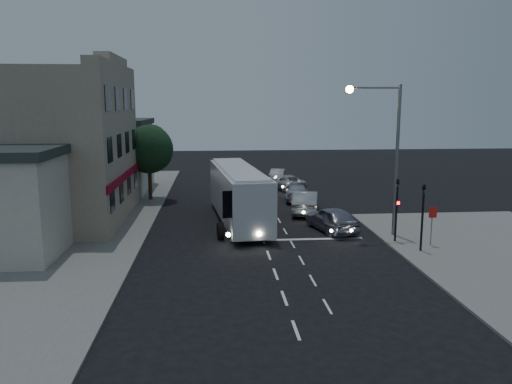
{
  "coord_description": "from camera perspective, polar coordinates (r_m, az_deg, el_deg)",
  "views": [
    {
      "loc": [
        -2.82,
        -26.54,
        8.0
      ],
      "look_at": [
        -0.09,
        6.07,
        2.2
      ],
      "focal_mm": 35.0,
      "sensor_mm": 36.0,
      "label": 1
    }
  ],
  "objects": [
    {
      "name": "car_sedan_c",
      "position": [
        47.48,
        3.38,
        1.16
      ],
      "size": [
        3.76,
        5.35,
        1.36
      ],
      "primitive_type": "imported",
      "rotation": [
        0.0,
        0.0,
        3.49
      ],
      "color": "#B8B8BB",
      "rests_on": "ground"
    },
    {
      "name": "street_tree",
      "position": [
        42.06,
        -12.17,
        5.05
      ],
      "size": [
        4.0,
        4.0,
        6.2
      ],
      "color": "black",
      "rests_on": "sidewalk_far"
    },
    {
      "name": "car_suv",
      "position": [
        32.05,
        8.66,
        -3.06
      ],
      "size": [
        2.98,
        4.99,
        1.59
      ],
      "primitive_type": "imported",
      "rotation": [
        0.0,
        0.0,
        3.39
      ],
      "color": "gray",
      "rests_on": "ground"
    },
    {
      "name": "traffic_signal_side",
      "position": [
        28.24,
        18.53,
        -1.88
      ],
      "size": [
        0.18,
        0.15,
        4.1
      ],
      "color": "black",
      "rests_on": "sidewalk_near"
    },
    {
      "name": "traffic_signal_main",
      "position": [
        29.77,
        15.81,
        -1.14
      ],
      "size": [
        0.25,
        0.35,
        4.1
      ],
      "color": "black",
      "rests_on": "sidewalk_near"
    },
    {
      "name": "car_extra",
      "position": [
        52.11,
        2.56,
        1.96
      ],
      "size": [
        2.42,
        4.31,
        1.34
      ],
      "primitive_type": "imported",
      "rotation": [
        0.0,
        0.0,
        2.88
      ],
      "color": "#BABABA",
      "rests_on": "ground"
    },
    {
      "name": "main_building",
      "position": [
        36.41,
        -22.66,
        4.8
      ],
      "size": [
        10.12,
        12.0,
        11.0
      ],
      "color": "#A09983",
      "rests_on": "sidewalk_far"
    },
    {
      "name": "ground",
      "position": [
        27.87,
        1.24,
        -6.64
      ],
      "size": [
        120.0,
        120.0,
        0.0
      ],
      "primitive_type": "plane",
      "color": "black"
    },
    {
      "name": "streetlight",
      "position": [
        30.57,
        14.72,
        5.47
      ],
      "size": [
        3.32,
        0.44,
        9.0
      ],
      "color": "slate",
      "rests_on": "sidewalk_near"
    },
    {
      "name": "road_markings",
      "position": [
        31.18,
        2.96,
        -4.82
      ],
      "size": [
        8.0,
        30.55,
        0.01
      ],
      "color": "silver",
      "rests_on": "ground"
    },
    {
      "name": "car_sedan_a",
      "position": [
        37.05,
        5.66,
        -1.16
      ],
      "size": [
        2.79,
        5.28,
        1.65
      ],
      "primitive_type": "imported",
      "rotation": [
        0.0,
        0.0,
        2.92
      ],
      "color": "#AAABAD",
      "rests_on": "ground"
    },
    {
      "name": "low_building_north",
      "position": [
        47.98,
        -17.66,
        4.07
      ],
      "size": [
        9.4,
        9.4,
        6.5
      ],
      "color": "#B3AEA3",
      "rests_on": "sidewalk_far"
    },
    {
      "name": "tour_bus",
      "position": [
        33.85,
        -2.04,
        -0.1
      ],
      "size": [
        3.83,
        12.51,
        3.78
      ],
      "rotation": [
        0.0,
        0.0,
        0.11
      ],
      "color": "silver",
      "rests_on": "ground"
    },
    {
      "name": "sidewalk_far",
      "position": [
        36.88,
        -20.71,
        -3.04
      ],
      "size": [
        12.0,
        50.0,
        0.12
      ],
      "primitive_type": "cube",
      "color": "slate",
      "rests_on": "ground"
    },
    {
      "name": "regulatory_sign",
      "position": [
        29.67,
        19.49,
        -3.0
      ],
      "size": [
        0.45,
        0.12,
        2.2
      ],
      "color": "slate",
      "rests_on": "sidewalk_near"
    },
    {
      "name": "car_sedan_b",
      "position": [
        41.8,
        4.71,
        -0.05
      ],
      "size": [
        2.61,
        5.0,
        1.38
      ],
      "primitive_type": "imported",
      "rotation": [
        0.0,
        0.0,
        3.0
      ],
      "color": "#A4A6B4",
      "rests_on": "ground"
    }
  ]
}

